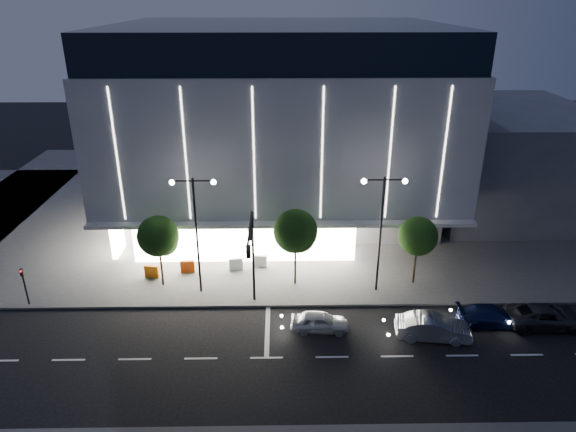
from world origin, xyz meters
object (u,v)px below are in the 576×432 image
(car_lead, at_px, (320,322))
(barrier_a, at_px, (152,272))
(traffic_mast, at_px, (252,248))
(street_lamp_west, at_px, (196,219))
(car_second, at_px, (433,328))
(barrier_c, at_px, (188,267))
(car_third, at_px, (492,316))
(street_lamp_east, at_px, (382,218))
(barrier_b, at_px, (236,264))
(tree_right, at_px, (418,238))
(ped_signal_far, at_px, (24,283))
(car_fourth, at_px, (546,316))
(tree_left, at_px, (159,238))
(tree_mid, at_px, (296,233))
(barrier_d, at_px, (260,261))

(car_lead, distance_m, barrier_a, 14.27)
(traffic_mast, bearing_deg, street_lamp_west, 146.35)
(car_second, distance_m, barrier_c, 19.06)
(car_third, bearing_deg, street_lamp_east, 60.27)
(barrier_b, bearing_deg, car_second, -45.90)
(tree_right, distance_m, barrier_b, 14.23)
(tree_right, relative_size, barrier_c, 5.01)
(barrier_c, bearing_deg, car_lead, -42.30)
(ped_signal_far, relative_size, car_fourth, 0.58)
(barrier_a, relative_size, barrier_c, 1.00)
(tree_left, bearing_deg, barrier_b, 22.06)
(ped_signal_far, xyz_separation_m, tree_mid, (19.03, 2.52, 2.45))
(street_lamp_east, height_order, car_lead, street_lamp_east)
(barrier_c, xyz_separation_m, barrier_d, (5.70, 0.83, 0.00))
(tree_mid, height_order, barrier_b, tree_mid)
(car_third, relative_size, barrier_c, 4.18)
(traffic_mast, distance_m, ped_signal_far, 16.35)
(traffic_mast, xyz_separation_m, barrier_d, (0.26, 6.32, -4.38))
(street_lamp_west, bearing_deg, barrier_d, 40.66)
(tree_left, height_order, tree_right, tree_left)
(barrier_b, bearing_deg, car_lead, -64.47)
(barrier_a, distance_m, barrier_c, 2.75)
(car_fourth, bearing_deg, tree_left, 78.81)
(car_second, height_order, barrier_c, car_second)
(car_lead, height_order, car_second, car_second)
(car_lead, distance_m, car_fourth, 15.05)
(car_lead, distance_m, car_third, 11.52)
(barrier_b, bearing_deg, traffic_mast, -86.27)
(tree_mid, relative_size, car_second, 1.29)
(street_lamp_east, xyz_separation_m, tree_mid, (-5.97, 1.02, -1.62))
(tree_left, bearing_deg, car_third, -13.04)
(car_fourth, xyz_separation_m, barrier_c, (-24.93, 7.30, -0.07))
(street_lamp_east, xyz_separation_m, barrier_d, (-8.74, 3.66, -5.31))
(street_lamp_east, relative_size, barrier_a, 8.18)
(street_lamp_west, relative_size, ped_signal_far, 3.00)
(car_fourth, bearing_deg, traffic_mast, 85.23)
(ped_signal_far, bearing_deg, traffic_mast, -4.15)
(tree_right, xyz_separation_m, barrier_a, (-20.10, 1.07, -3.23))
(tree_left, xyz_separation_m, tree_right, (19.00, -0.00, -0.15))
(car_fourth, bearing_deg, street_lamp_east, 67.47)
(car_third, bearing_deg, car_lead, 94.18)
(ped_signal_far, bearing_deg, barrier_a, 24.39)
(car_third, relative_size, barrier_b, 4.18)
(tree_right, distance_m, barrier_a, 20.39)
(barrier_b, bearing_deg, tree_left, -170.07)
(barrier_a, bearing_deg, barrier_c, 25.57)
(street_lamp_east, bearing_deg, barrier_a, 173.02)
(traffic_mast, relative_size, car_fourth, 1.36)
(car_fourth, bearing_deg, tree_mid, 72.10)
(barrier_a, xyz_separation_m, barrier_b, (6.42, 1.08, 0.00))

